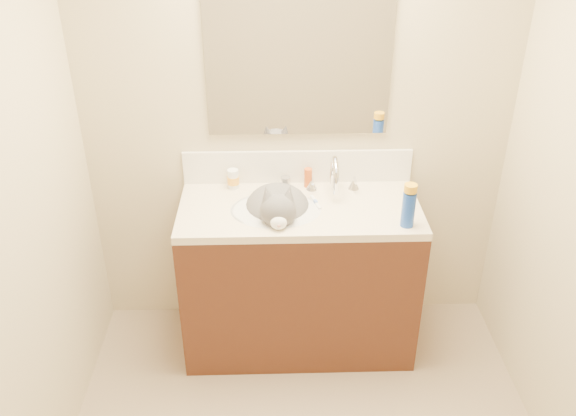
{
  "coord_description": "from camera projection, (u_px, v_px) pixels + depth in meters",
  "views": [
    {
      "loc": [
        -0.14,
        -1.64,
        2.36
      ],
      "look_at": [
        -0.06,
        0.92,
        0.88
      ],
      "focal_mm": 38.0,
      "sensor_mm": 36.0,
      "label": 1
    }
  ],
  "objects": [
    {
      "name": "silver_jar",
      "position": [
        286.0,
        182.0,
        3.18
      ],
      "size": [
        0.06,
        0.06,
        0.06
      ],
      "primitive_type": "cylinder",
      "rotation": [
        0.0,
        0.0,
        0.07
      ],
      "color": "#B7B7BC",
      "rests_on": "counter_slab"
    },
    {
      "name": "spray_can",
      "position": [
        408.0,
        210.0,
        2.82
      ],
      "size": [
        0.06,
        0.06,
        0.17
      ],
      "primitive_type": "cylinder",
      "rotation": [
        0.0,
        0.0,
        0.02
      ],
      "color": "#1840AE",
      "rests_on": "counter_slab"
    },
    {
      "name": "spray_cap",
      "position": [
        411.0,
        188.0,
        2.76
      ],
      "size": [
        0.06,
        0.06,
        0.04
      ],
      "primitive_type": "cylinder",
      "rotation": [
        0.0,
        0.0,
        0.02
      ],
      "color": "gold",
      "rests_on": "spray_can"
    },
    {
      "name": "backsplash",
      "position": [
        298.0,
        167.0,
        3.2
      ],
      "size": [
        1.2,
        0.02,
        0.18
      ],
      "primitive_type": "cube",
      "color": "silver",
      "rests_on": "counter_slab"
    },
    {
      "name": "basin",
      "position": [
        276.0,
        222.0,
        3.03
      ],
      "size": [
        0.45,
        0.36,
        0.14
      ],
      "primitive_type": "ellipsoid",
      "color": "silver",
      "rests_on": "vanity_cabinet"
    },
    {
      "name": "cat",
      "position": [
        278.0,
        210.0,
        3.02
      ],
      "size": [
        0.38,
        0.46,
        0.35
      ],
      "rotation": [
        0.0,
        0.0,
        0.01
      ],
      "color": "#524F52",
      "rests_on": "basin"
    },
    {
      "name": "room_shell",
      "position": [
        316.0,
        187.0,
        1.86
      ],
      "size": [
        2.24,
        2.54,
        2.52
      ],
      "color": "#C1B18F",
      "rests_on": "ground"
    },
    {
      "name": "vanity_cabinet",
      "position": [
        299.0,
        279.0,
        3.24
      ],
      "size": [
        1.2,
        0.55,
        0.82
      ],
      "primitive_type": "cube",
      "color": "#432012",
      "rests_on": "ground"
    },
    {
      "name": "toothbrush_head",
      "position": [
        316.0,
        202.0,
        3.05
      ],
      "size": [
        0.02,
        0.03,
        0.01
      ],
      "primitive_type": "cube",
      "rotation": [
        0.0,
        0.0,
        0.26
      ],
      "color": "#6B8FE3",
      "rests_on": "counter_slab"
    },
    {
      "name": "toothbrush",
      "position": [
        316.0,
        202.0,
        3.05
      ],
      "size": [
        0.05,
        0.14,
        0.01
      ],
      "primitive_type": "cube",
      "rotation": [
        0.0,
        0.0,
        0.26
      ],
      "color": "white",
      "rests_on": "counter_slab"
    },
    {
      "name": "pill_label",
      "position": [
        233.0,
        180.0,
        3.17
      ],
      "size": [
        0.08,
        0.08,
        0.04
      ],
      "primitive_type": "cylinder",
      "rotation": [
        0.0,
        0.0,
        0.39
      ],
      "color": "#F8A829",
      "rests_on": "pill_bottle"
    },
    {
      "name": "mirror",
      "position": [
        299.0,
        56.0,
        2.91
      ],
      "size": [
        0.9,
        0.02,
        0.8
      ],
      "primitive_type": "cube",
      "color": "white",
      "rests_on": "room_shell"
    },
    {
      "name": "counter_slab",
      "position": [
        300.0,
        210.0,
        3.03
      ],
      "size": [
        1.2,
        0.55,
        0.04
      ],
      "primitive_type": "cube",
      "color": "beige",
      "rests_on": "vanity_cabinet"
    },
    {
      "name": "faucet",
      "position": [
        334.0,
        178.0,
        3.1
      ],
      "size": [
        0.28,
        0.2,
        0.21
      ],
      "color": "silver",
      "rests_on": "counter_slab"
    },
    {
      "name": "amber_bottle",
      "position": [
        308.0,
        178.0,
        3.18
      ],
      "size": [
        0.05,
        0.05,
        0.1
      ],
      "primitive_type": "cylinder",
      "rotation": [
        0.0,
        0.0,
        -0.23
      ],
      "color": "#C74F17",
      "rests_on": "counter_slab"
    },
    {
      "name": "pill_bottle",
      "position": [
        233.0,
        179.0,
        3.16
      ],
      "size": [
        0.07,
        0.07,
        0.1
      ],
      "primitive_type": "cylinder",
      "rotation": [
        0.0,
        0.0,
        0.39
      ],
      "color": "white",
      "rests_on": "counter_slab"
    }
  ]
}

